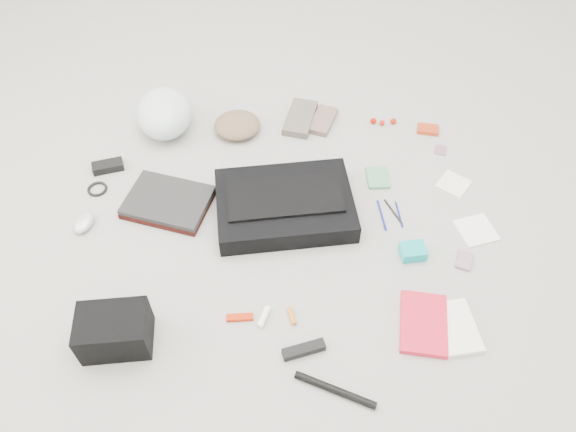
{
  "coord_description": "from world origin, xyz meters",
  "views": [
    {
      "loc": [
        -0.03,
        -1.33,
        1.68
      ],
      "look_at": [
        0.0,
        0.0,
        0.05
      ],
      "focal_mm": 35.0,
      "sensor_mm": 36.0,
      "label": 1
    }
  ],
  "objects_px": {
    "book_red": "(424,324)",
    "accordion_wallet": "(413,251)",
    "camera_bag": "(114,331)",
    "bike_helmet": "(164,113)",
    "laptop": "(168,200)",
    "messenger_bag": "(285,205)"
  },
  "relations": [
    {
      "from": "bike_helmet",
      "to": "book_red",
      "type": "xyz_separation_m",
      "value": [
        0.96,
        -1.0,
        -0.08
      ]
    },
    {
      "from": "camera_bag",
      "to": "accordion_wallet",
      "type": "bearing_deg",
      "value": 13.6
    },
    {
      "from": "camera_bag",
      "to": "accordion_wallet",
      "type": "distance_m",
      "value": 1.06
    },
    {
      "from": "book_red",
      "to": "accordion_wallet",
      "type": "height_order",
      "value": "accordion_wallet"
    },
    {
      "from": "messenger_bag",
      "to": "laptop",
      "type": "distance_m",
      "value": 0.46
    },
    {
      "from": "accordion_wallet",
      "to": "bike_helmet",
      "type": "bearing_deg",
      "value": 137.58
    },
    {
      "from": "book_red",
      "to": "bike_helmet",
      "type": "bearing_deg",
      "value": 143.79
    },
    {
      "from": "book_red",
      "to": "accordion_wallet",
      "type": "relative_size",
      "value": 2.57
    },
    {
      "from": "messenger_bag",
      "to": "bike_helmet",
      "type": "height_order",
      "value": "bike_helmet"
    },
    {
      "from": "messenger_bag",
      "to": "accordion_wallet",
      "type": "distance_m",
      "value": 0.51
    },
    {
      "from": "book_red",
      "to": "accordion_wallet",
      "type": "distance_m",
      "value": 0.29
    },
    {
      "from": "accordion_wallet",
      "to": "laptop",
      "type": "bearing_deg",
      "value": 157.9
    },
    {
      "from": "book_red",
      "to": "accordion_wallet",
      "type": "xyz_separation_m",
      "value": [
        0.01,
        0.29,
        0.01
      ]
    },
    {
      "from": "bike_helmet",
      "to": "accordion_wallet",
      "type": "xyz_separation_m",
      "value": [
        0.97,
        -0.71,
        -0.07
      ]
    },
    {
      "from": "laptop",
      "to": "bike_helmet",
      "type": "distance_m",
      "value": 0.46
    },
    {
      "from": "camera_bag",
      "to": "accordion_wallet",
      "type": "xyz_separation_m",
      "value": [
        1.01,
        0.32,
        -0.05
      ]
    },
    {
      "from": "camera_bag",
      "to": "accordion_wallet",
      "type": "relative_size",
      "value": 2.49
    },
    {
      "from": "laptop",
      "to": "bike_helmet",
      "type": "bearing_deg",
      "value": 114.82
    },
    {
      "from": "messenger_bag",
      "to": "camera_bag",
      "type": "bearing_deg",
      "value": -141.42
    },
    {
      "from": "messenger_bag",
      "to": "camera_bag",
      "type": "relative_size",
      "value": 2.33
    },
    {
      "from": "messenger_bag",
      "to": "bike_helmet",
      "type": "bearing_deg",
      "value": 130.24
    },
    {
      "from": "messenger_bag",
      "to": "laptop",
      "type": "xyz_separation_m",
      "value": [
        -0.45,
        0.05,
        -0.01
      ]
    }
  ]
}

